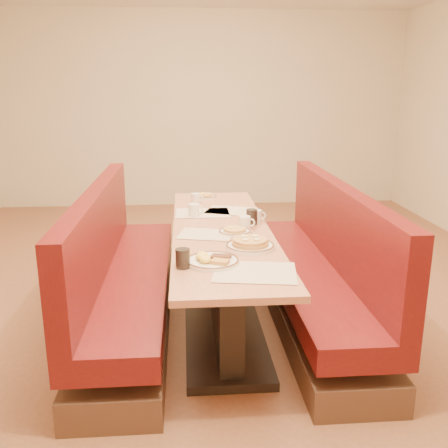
{
  "coord_description": "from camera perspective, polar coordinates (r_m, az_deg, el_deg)",
  "views": [
    {
      "loc": [
        -0.26,
        -3.48,
        1.75
      ],
      "look_at": [
        0.0,
        -0.24,
        0.85
      ],
      "focal_mm": 40.0,
      "sensor_mm": 36.0,
      "label": 1
    }
  ],
  "objects": [
    {
      "name": "booth_right",
      "position": [
        3.88,
        10.61,
        -5.78
      ],
      "size": [
        0.55,
        2.5,
        1.05
      ],
      "color": "#4C3326",
      "rests_on": "ground"
    },
    {
      "name": "soda_tumbler_mid",
      "position": [
        3.73,
        3.19,
        0.83
      ],
      "size": [
        0.08,
        0.08,
        0.11
      ],
      "color": "black",
      "rests_on": "diner_table"
    },
    {
      "name": "ground",
      "position": [
        3.91,
        -0.29,
        -11.13
      ],
      "size": [
        8.0,
        8.0,
        0.0
      ],
      "primitive_type": "plane",
      "color": "#9E6647",
      "rests_on": "ground"
    },
    {
      "name": "placemat_near_right",
      "position": [
        2.79,
        3.53,
        -5.5
      ],
      "size": [
        0.5,
        0.41,
        0.0
      ],
      "primitive_type": "cube",
      "rotation": [
        0.0,
        0.0,
        -0.16
      ],
      "color": "beige",
      "rests_on": "diner_table"
    },
    {
      "name": "extra_plate_far",
      "position": [
        4.65,
        -2.16,
        3.25
      ],
      "size": [
        0.21,
        0.21,
        0.04
      ],
      "rotation": [
        0.0,
        0.0,
        0.19
      ],
      "color": "white",
      "rests_on": "diner_table"
    },
    {
      "name": "coffee_mug_a",
      "position": [
        3.62,
        2.44,
        0.22
      ],
      "size": [
        0.12,
        0.08,
        0.09
      ],
      "rotation": [
        0.0,
        0.0,
        -0.2
      ],
      "color": "white",
      "rests_on": "diner_table"
    },
    {
      "name": "extra_plate_mid",
      "position": [
        3.51,
        1.22,
        -0.79
      ],
      "size": [
        0.23,
        0.23,
        0.05
      ],
      "rotation": [
        0.0,
        0.0,
        -0.43
      ],
      "color": "white",
      "rests_on": "diner_table"
    },
    {
      "name": "placemat_near_left",
      "position": [
        3.48,
        -2.09,
        -1.17
      ],
      "size": [
        0.42,
        0.35,
        0.0
      ],
      "primitive_type": "cube",
      "rotation": [
        0.0,
        0.0,
        -0.23
      ],
      "color": "beige",
      "rests_on": "diner_table"
    },
    {
      "name": "room_envelope",
      "position": [
        3.5,
        -0.34,
        18.46
      ],
      "size": [
        6.04,
        8.04,
        2.82
      ],
      "color": "beige",
      "rests_on": "ground"
    },
    {
      "name": "coffee_mug_c",
      "position": [
        3.8,
        3.74,
        0.94
      ],
      "size": [
        0.12,
        0.09,
        0.09
      ],
      "rotation": [
        0.0,
        0.0,
        0.1
      ],
      "color": "white",
      "rests_on": "diner_table"
    },
    {
      "name": "coffee_mug_d",
      "position": [
        4.42,
        -3.21,
        2.97
      ],
      "size": [
        0.11,
        0.08,
        0.09
      ],
      "rotation": [
        0.0,
        0.0,
        -0.39
      ],
      "color": "white",
      "rests_on": "diner_table"
    },
    {
      "name": "booth_left",
      "position": [
        3.78,
        -11.51,
        -6.41
      ],
      "size": [
        0.55,
        2.5,
        1.05
      ],
      "color": "#4C3326",
      "rests_on": "ground"
    },
    {
      "name": "coffee_mug_b",
      "position": [
        3.99,
        -3.42,
        1.67
      ],
      "size": [
        0.12,
        0.09,
        0.09
      ],
      "rotation": [
        0.0,
        0.0,
        0.33
      ],
      "color": "white",
      "rests_on": "diner_table"
    },
    {
      "name": "placemat_far_left",
      "position": [
        4.06,
        -2.48,
        1.28
      ],
      "size": [
        0.44,
        0.33,
        0.0
      ],
      "primitive_type": "cube",
      "rotation": [
        0.0,
        0.0,
        -0.01
      ],
      "color": "beige",
      "rests_on": "diner_table"
    },
    {
      "name": "eggs_plate",
      "position": [
        2.92,
        -1.4,
        -4.16
      ],
      "size": [
        0.32,
        0.32,
        0.06
      ],
      "rotation": [
        0.0,
        0.0,
        -0.4
      ],
      "color": "white",
      "rests_on": "diner_table"
    },
    {
      "name": "placemat_far_right",
      "position": [
        4.14,
        0.82,
        1.55
      ],
      "size": [
        0.47,
        0.41,
        0.0
      ],
      "primitive_type": "cube",
      "rotation": [
        0.0,
        0.0,
        -0.33
      ],
      "color": "beige",
      "rests_on": "diner_table"
    },
    {
      "name": "diner_table",
      "position": [
        3.75,
        -0.3,
        -6.02
      ],
      "size": [
        0.7,
        2.5,
        0.75
      ],
      "color": "black",
      "rests_on": "ground"
    },
    {
      "name": "pancake_plate",
      "position": [
        3.2,
        3.01,
        -2.32
      ],
      "size": [
        0.32,
        0.32,
        0.07
      ],
      "rotation": [
        0.0,
        0.0,
        0.34
      ],
      "color": "white",
      "rests_on": "diner_table"
    },
    {
      "name": "soda_tumbler_near",
      "position": [
        2.85,
        -4.74,
        -3.96
      ],
      "size": [
        0.08,
        0.08,
        0.11
      ],
      "color": "black",
      "rests_on": "diner_table"
    }
  ]
}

